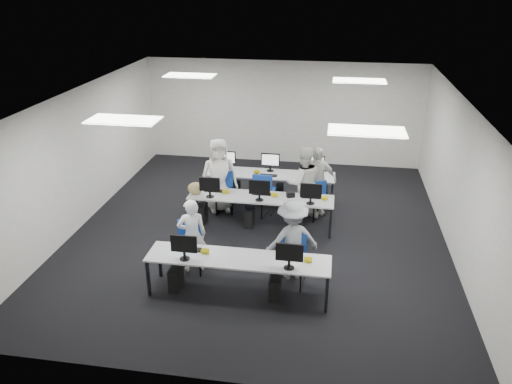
% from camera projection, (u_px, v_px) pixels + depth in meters
% --- Properties ---
extents(room, '(9.00, 9.02, 3.00)m').
position_uv_depth(room, '(259.00, 167.00, 10.47)').
color(room, black).
rests_on(room, ground).
extents(ceiling_panels, '(5.20, 4.60, 0.02)m').
position_uv_depth(ceiling_panels, '(260.00, 97.00, 9.87)').
color(ceiling_panels, white).
rests_on(ceiling_panels, room).
extents(desk_front, '(3.20, 0.70, 0.73)m').
position_uv_depth(desk_front, '(238.00, 260.00, 8.63)').
color(desk_front, '#AAADAE').
rests_on(desk_front, ground).
extents(desk_mid, '(3.20, 0.70, 0.73)m').
position_uv_depth(desk_mid, '(261.00, 199.00, 10.98)').
color(desk_mid, '#AAADAE').
rests_on(desk_mid, ground).
extents(desk_back, '(3.20, 0.70, 0.73)m').
position_uv_depth(desk_back, '(269.00, 175.00, 12.24)').
color(desk_back, '#AAADAE').
rests_on(desk_back, ground).
extents(equipment_front, '(2.51, 0.41, 1.19)m').
position_uv_depth(equipment_front, '(228.00, 276.00, 8.77)').
color(equipment_front, '#0D49B0').
rests_on(equipment_front, desk_front).
extents(equipment_mid, '(2.91, 0.41, 1.19)m').
position_uv_depth(equipment_mid, '(252.00, 212.00, 11.12)').
color(equipment_mid, white).
rests_on(equipment_mid, desk_mid).
extents(equipment_back, '(2.91, 0.41, 1.19)m').
position_uv_depth(equipment_back, '(277.00, 188.00, 12.36)').
color(equipment_back, white).
rests_on(equipment_back, desk_back).
extents(chair_0, '(0.56, 0.59, 0.96)m').
position_uv_depth(chair_0, '(190.00, 255.00, 9.51)').
color(chair_0, navy).
rests_on(chair_0, ground).
extents(chair_1, '(0.51, 0.55, 0.95)m').
position_uv_depth(chair_1, '(292.00, 269.00, 9.08)').
color(chair_1, navy).
rests_on(chair_1, ground).
extents(chair_2, '(0.50, 0.52, 0.83)m').
position_uv_depth(chair_2, '(224.00, 201.00, 11.86)').
color(chair_2, navy).
rests_on(chair_2, ground).
extents(chair_3, '(0.54, 0.57, 0.90)m').
position_uv_depth(chair_3, '(258.00, 203.00, 11.72)').
color(chair_3, navy).
rests_on(chair_3, ground).
extents(chair_4, '(0.57, 0.60, 0.96)m').
position_uv_depth(chair_4, '(308.00, 205.00, 11.60)').
color(chair_4, navy).
rests_on(chair_4, ground).
extents(chair_5, '(0.60, 0.63, 0.99)m').
position_uv_depth(chair_5, '(223.00, 194.00, 12.12)').
color(chair_5, navy).
rests_on(chair_5, ground).
extents(chair_6, '(0.52, 0.56, 0.99)m').
position_uv_depth(chair_6, '(264.00, 198.00, 11.89)').
color(chair_6, navy).
rests_on(chair_6, ground).
extents(chair_7, '(0.58, 0.60, 0.90)m').
position_uv_depth(chair_7, '(314.00, 202.00, 11.76)').
color(chair_7, navy).
rests_on(chair_7, ground).
extents(handbag, '(0.39, 0.30, 0.28)m').
position_uv_depth(handbag, '(195.00, 188.00, 11.03)').
color(handbag, olive).
rests_on(handbag, desk_mid).
extents(student_0, '(0.63, 0.53, 1.48)m').
position_uv_depth(student_0, '(192.00, 235.00, 9.32)').
color(student_0, beige).
rests_on(student_0, ground).
extents(student_1, '(0.99, 0.87, 1.71)m').
position_uv_depth(student_1, '(303.00, 183.00, 11.38)').
color(student_1, beige).
rests_on(student_1, ground).
extents(student_2, '(1.01, 0.82, 1.77)m').
position_uv_depth(student_2, '(219.00, 175.00, 11.71)').
color(student_2, beige).
rests_on(student_2, ground).
extents(student_3, '(1.04, 0.67, 1.64)m').
position_uv_depth(student_3, '(316.00, 181.00, 11.55)').
color(student_3, beige).
rests_on(student_3, ground).
extents(photographer, '(1.15, 0.91, 1.55)m').
position_uv_depth(photographer, '(292.00, 240.00, 9.10)').
color(photographer, slate).
rests_on(photographer, ground).
extents(dslr_camera, '(0.20, 0.22, 0.10)m').
position_uv_depth(dslr_camera, '(291.00, 194.00, 8.92)').
color(dslr_camera, black).
rests_on(dslr_camera, photographer).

